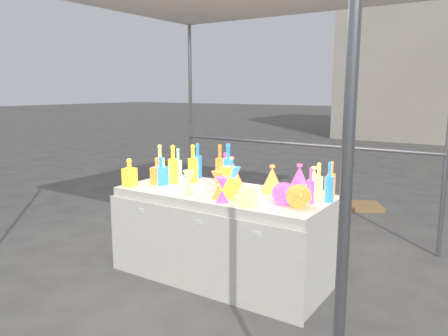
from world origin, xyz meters
The scene contains 32 objects.
ground centered at (0.00, 0.00, 0.00)m, with size 80.00×80.00×0.00m, color slate.
display_table centered at (0.00, -0.01, 0.37)m, with size 1.84×0.83×0.75m.
cardboard_box_closed centered at (-0.25, 1.75, 0.19)m, with size 0.53×0.39×0.39m, color #AA814D.
cardboard_box_flat centered at (0.31, 2.83, 0.03)m, with size 0.64×0.46×0.06m, color #AA814D.
bottle_0 centered at (-0.44, 0.15, 0.93)m, with size 0.09×0.09×0.35m, color red, non-canonical shape.
bottle_1 centered at (-0.54, 0.35, 0.92)m, with size 0.08×0.08×0.34m, color #178038, non-canonical shape.
bottle_2 centered at (-0.20, 0.24, 0.93)m, with size 0.08×0.08×0.36m, color orange, non-canonical shape.
bottle_3 centered at (-0.21, 0.34, 0.89)m, with size 0.07×0.07×0.28m, color blue, non-canonical shape.
bottle_4 centered at (-0.71, 0.01, 0.92)m, with size 0.08×0.08×0.35m, color teal, non-canonical shape.
bottle_5 centered at (-0.56, 0.09, 0.91)m, with size 0.07×0.07×0.32m, color #BE2692, non-canonical shape.
bottle_6 centered at (-0.58, 0.03, 0.93)m, with size 0.09×0.09×0.35m, color red, non-canonical shape.
bottle_7 centered at (-0.09, 0.21, 0.94)m, with size 0.09×0.09×0.38m, color #178038, non-canonical shape.
decanter_0 centered at (-0.81, -0.29, 0.88)m, with size 0.10×0.10×0.25m, color red, non-canonical shape.
decanter_1 centered at (-0.66, -0.10, 0.87)m, with size 0.10×0.10×0.25m, color orange, non-canonical shape.
decanter_2 centered at (-0.62, -0.08, 0.88)m, with size 0.10×0.10×0.26m, color #178038, non-canonical shape.
hourglass_0 centered at (0.09, -0.23, 0.86)m, with size 0.11×0.11×0.22m, color orange, non-canonical shape.
hourglass_1 centered at (0.18, -0.30, 0.85)m, with size 0.10×0.10×0.19m, color blue, non-canonical shape.
hourglass_2 centered at (-0.17, -0.26, 0.85)m, with size 0.10×0.10×0.20m, color teal, non-canonical shape.
hourglass_4 centered at (0.11, -0.12, 0.87)m, with size 0.12×0.12×0.24m, color red, non-canonical shape.
hourglass_5 centered at (0.14, -0.08, 0.87)m, with size 0.12×0.12×0.23m, color #178038, non-canonical shape.
globe_0 centered at (0.15, -0.15, 0.82)m, with size 0.18×0.18×0.14m, color red, non-canonical shape.
globe_1 centered at (0.40, -0.29, 0.82)m, with size 0.16×0.16×0.13m, color teal, non-canonical shape.
globe_2 centered at (0.73, -0.13, 0.83)m, with size 0.19×0.19×0.15m, color orange, non-canonical shape.
globe_3 centered at (0.61, -0.11, 0.82)m, with size 0.18×0.18×0.15m, color blue, non-canonical shape.
lampshade_0 centered at (-0.09, 0.25, 0.88)m, with size 0.21×0.21×0.25m, color yellow, non-canonical shape.
lampshade_1 centered at (0.36, 0.19, 0.87)m, with size 0.19×0.19×0.23m, color yellow, non-canonical shape.
lampshade_2 centered at (0.56, 0.28, 0.87)m, with size 0.21×0.21×0.25m, color blue, non-canonical shape.
lampshade_3 centered at (0.68, 0.28, 0.87)m, with size 0.20×0.20×0.24m, color teal, non-canonical shape.
bottle_8 centered at (0.86, 0.15, 0.90)m, with size 0.07×0.07×0.31m, color #178038, non-canonical shape.
bottle_9 centered at (0.81, 0.34, 0.89)m, with size 0.06×0.06×0.28m, color orange, non-canonical shape.
bottle_10 centered at (0.75, 0.04, 0.89)m, with size 0.06×0.06×0.27m, color blue, non-canonical shape.
bottle_11 centered at (0.78, 0.13, 0.90)m, with size 0.07×0.07×0.30m, color teal, non-canonical shape.
Camera 1 is at (1.96, -3.00, 1.59)m, focal length 35.00 mm.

